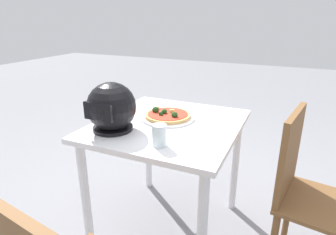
{
  "coord_description": "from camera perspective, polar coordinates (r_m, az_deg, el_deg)",
  "views": [
    {
      "loc": [
        -0.64,
        1.42,
        1.34
      ],
      "look_at": [
        0.02,
        -0.03,
        0.76
      ],
      "focal_mm": 30.51,
      "sensor_mm": 36.0,
      "label": 1
    }
  ],
  "objects": [
    {
      "name": "ground_plane",
      "position": [
        2.06,
        0.04,
        -20.75
      ],
      "size": [
        14.0,
        14.0,
        0.0
      ],
      "primitive_type": "plane",
      "color": "gray"
    },
    {
      "name": "dining_table",
      "position": [
        1.71,
        0.05,
        -4.45
      ],
      "size": [
        0.81,
        0.87,
        0.74
      ],
      "color": "white",
      "rests_on": "ground"
    },
    {
      "name": "pizza_plate",
      "position": [
        1.73,
        -0.04,
        -0.05
      ],
      "size": [
        0.33,
        0.33,
        0.01
      ],
      "primitive_type": "cylinder",
      "color": "white",
      "rests_on": "dining_table"
    },
    {
      "name": "pizza",
      "position": [
        1.73,
        -0.13,
        0.53
      ],
      "size": [
        0.28,
        0.28,
        0.05
      ],
      "color": "tan",
      "rests_on": "pizza_plate"
    },
    {
      "name": "motorcycle_helmet",
      "position": [
        1.55,
        -11.23,
        1.91
      ],
      "size": [
        0.27,
        0.27,
        0.27
      ],
      "color": "black",
      "rests_on": "dining_table"
    },
    {
      "name": "drinking_glass",
      "position": [
        1.36,
        -1.72,
        -3.6
      ],
      "size": [
        0.07,
        0.07,
        0.11
      ],
      "primitive_type": "cylinder",
      "color": "silver",
      "rests_on": "dining_table"
    },
    {
      "name": "chair_side",
      "position": [
        1.65,
        25.66,
        -12.63
      ],
      "size": [
        0.46,
        0.46,
        0.9
      ],
      "color": "brown",
      "rests_on": "ground"
    }
  ]
}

